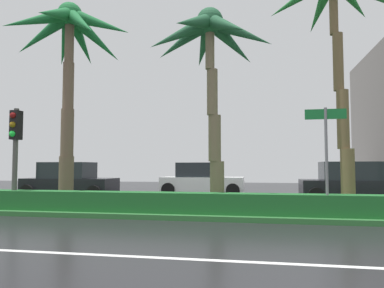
# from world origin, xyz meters

# --- Properties ---
(ground_plane) EXTENTS (90.00, 42.00, 0.10)m
(ground_plane) POSITION_xyz_m (0.00, 9.00, -0.05)
(ground_plane) COLOR black
(near_lane_divider_stripe) EXTENTS (81.00, 0.14, 0.01)m
(near_lane_divider_stripe) POSITION_xyz_m (0.00, 2.00, 0.00)
(near_lane_divider_stripe) COLOR white
(near_lane_divider_stripe) RESTS_ON ground_plane
(median_strip) EXTENTS (85.50, 4.00, 0.15)m
(median_strip) POSITION_xyz_m (0.00, 8.00, 0.07)
(median_strip) COLOR #2D6B33
(median_strip) RESTS_ON ground_plane
(median_hedge) EXTENTS (76.50, 0.70, 0.60)m
(median_hedge) POSITION_xyz_m (0.00, 6.60, 0.45)
(median_hedge) COLOR #1E6028
(median_hedge) RESTS_ON median_strip
(palm_tree_mid_left) EXTENTS (4.72, 4.75, 7.52)m
(palm_tree_mid_left) POSITION_xyz_m (-7.75, 8.18, 6.11)
(palm_tree_mid_left) COLOR brown
(palm_tree_mid_left) RESTS_ON median_strip
(palm_tree_centre_left) EXTENTS (4.31, 4.24, 6.74)m
(palm_tree_centre_left) POSITION_xyz_m (-2.46, 7.89, 5.54)
(palm_tree_centre_left) COLOR #74654B
(palm_tree_centre_left) RESTS_ON median_strip
(palm_tree_centre) EXTENTS (4.49, 4.57, 8.35)m
(palm_tree_centre) POSITION_xyz_m (1.71, 8.65, 6.98)
(palm_tree_centre) COLOR brown
(palm_tree_centre) RESTS_ON median_strip
(traffic_signal_median_left) EXTENTS (0.28, 0.43, 3.29)m
(traffic_signal_median_left) POSITION_xyz_m (-8.72, 6.58, 2.41)
(traffic_signal_median_left) COLOR #4C4C47
(traffic_signal_median_left) RESTS_ON median_strip
(street_name_sign) EXTENTS (1.10, 0.08, 3.00)m
(street_name_sign) POSITION_xyz_m (0.96, 6.42, 2.08)
(street_name_sign) COLOR slate
(street_name_sign) RESTS_ON median_strip
(car_in_traffic_leading) EXTENTS (4.30, 2.02, 1.72)m
(car_in_traffic_leading) POSITION_xyz_m (-9.77, 11.96, 0.83)
(car_in_traffic_leading) COLOR black
(car_in_traffic_leading) RESTS_ON ground_plane
(car_in_traffic_second) EXTENTS (4.30, 2.02, 1.72)m
(car_in_traffic_second) POSITION_xyz_m (-3.84, 14.94, 0.83)
(car_in_traffic_second) COLOR white
(car_in_traffic_second) RESTS_ON ground_plane
(car_in_traffic_third) EXTENTS (4.30, 2.02, 1.72)m
(car_in_traffic_third) POSITION_xyz_m (2.99, 12.12, 0.83)
(car_in_traffic_third) COLOR black
(car_in_traffic_third) RESTS_ON ground_plane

